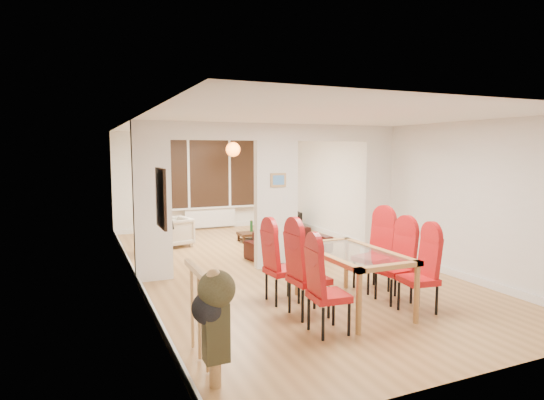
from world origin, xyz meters
TOP-DOWN VIEW (x-y plane):
  - floor at (0.00, 0.00)m, footprint 5.00×9.00m
  - room_walls at (0.00, 0.00)m, footprint 5.00×9.00m
  - divider_wall at (0.00, 0.00)m, footprint 5.00×0.18m
  - bay_window_blinds at (0.00, 4.44)m, footprint 3.00×0.08m
  - radiator at (0.00, 4.40)m, footprint 1.40×0.08m
  - pendant_light at (0.30, 3.30)m, footprint 0.36×0.36m
  - stair_newel at (-2.25, -3.20)m, footprint 0.40×1.20m
  - wall_poster at (-2.47, -2.40)m, footprint 0.04×0.52m
  - pillar_photo at (0.00, -0.10)m, footprint 0.30×0.03m
  - dining_table at (0.04, -2.43)m, footprint 0.95×1.68m
  - dining_chair_la at (-0.69, -3.05)m, footprint 0.45×0.45m
  - dining_chair_lb at (-0.63, -2.46)m, footprint 0.48×0.48m
  - dining_chair_lc at (-0.71, -1.83)m, footprint 0.46×0.46m
  - dining_chair_ra at (0.73, -2.93)m, footprint 0.46×0.46m
  - dining_chair_rb at (0.72, -2.45)m, footprint 0.47×0.47m
  - dining_chair_rc at (0.76, -1.88)m, footprint 0.54×0.54m
  - sofa at (0.58, 0.64)m, footprint 1.86×1.01m
  - armchair at (-1.37, 2.51)m, footprint 0.83×0.85m
  - person at (-1.72, 1.94)m, footprint 0.71×0.48m
  - television at (2.00, 3.33)m, footprint 0.91×0.30m
  - coffee_table at (0.56, 2.32)m, footprint 0.93×0.48m
  - bottle at (0.45, 2.44)m, footprint 0.07×0.07m
  - bowl at (0.65, 2.24)m, footprint 0.23×0.23m
  - shoes at (-0.04, -0.30)m, footprint 0.24×0.25m

SIDE VIEW (x-z plane):
  - floor at x=0.00m, z-range -0.01..0.01m
  - shoes at x=-0.04m, z-range 0.00..0.10m
  - coffee_table at x=0.56m, z-range 0.00..0.21m
  - bowl at x=0.65m, z-range 0.21..0.27m
  - sofa at x=0.58m, z-range 0.00..0.51m
  - television at x=2.00m, z-range 0.00..0.52m
  - radiator at x=0.00m, z-range 0.05..0.55m
  - armchair at x=-1.37m, z-range 0.00..0.65m
  - bottle at x=0.45m, z-range 0.21..0.49m
  - dining_table at x=0.04m, z-range 0.00..0.79m
  - dining_chair_ra at x=0.73m, z-range 0.00..1.04m
  - dining_chair_la at x=-0.69m, z-range 0.00..1.05m
  - dining_chair_lc at x=-0.71m, z-range 0.00..1.06m
  - dining_chair_rb at x=0.72m, z-range 0.00..1.06m
  - stair_newel at x=-2.25m, z-range 0.00..1.10m
  - dining_chair_rc at x=0.76m, z-range 0.00..1.13m
  - dining_chair_lb at x=-0.63m, z-range 0.00..1.13m
  - person at x=-1.72m, z-range 0.00..1.89m
  - room_walls at x=0.00m, z-range 0.00..2.60m
  - divider_wall at x=0.00m, z-range 0.00..2.60m
  - bay_window_blinds at x=0.00m, z-range 0.60..2.40m
  - wall_poster at x=-2.47m, z-range 1.27..1.94m
  - pillar_photo at x=0.00m, z-range 1.48..1.73m
  - pendant_light at x=0.30m, z-range 1.97..2.33m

